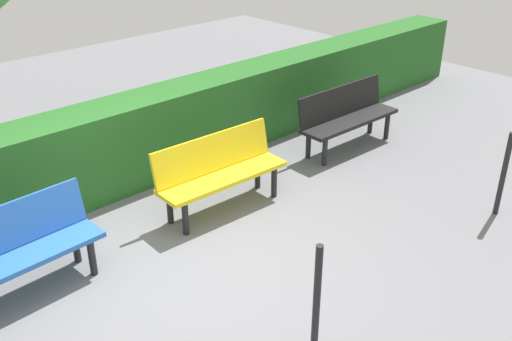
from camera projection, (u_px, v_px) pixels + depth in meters
The scene contains 7 objects.
ground_plane at pixel (182, 275), 5.62m from camera, with size 16.65×16.65×0.00m, color slate.
bench_black at pixel (346, 114), 8.08m from camera, with size 1.65×0.50×0.86m.
bench_yellow at pixel (219, 169), 6.57m from camera, with size 1.59×0.53×0.86m.
bench_blue at pixel (16, 248), 5.18m from camera, with size 1.50×0.52×0.86m.
hedge_row at pixel (153, 135), 7.32m from camera, with size 12.65×0.64×1.07m, color #266023.
railing_post_near at pixel (503, 174), 6.42m from camera, with size 0.06×0.06×1.00m, color black.
railing_post_mid at pixel (317, 299), 4.53m from camera, with size 0.06×0.06×1.00m, color black.
Camera 1 is at (2.60, 3.81, 3.44)m, focal length 40.85 mm.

